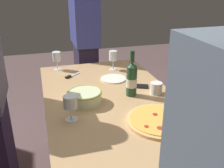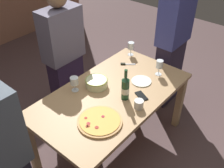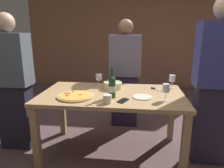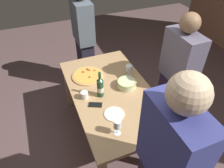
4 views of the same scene
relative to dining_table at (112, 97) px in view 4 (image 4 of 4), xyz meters
name	(u,v)px [view 4 (image 4 of 4)]	position (x,y,z in m)	size (l,w,h in m)	color
ground_plane	(112,132)	(0.00, 0.00, -0.66)	(8.00, 8.00, 0.00)	brown
dining_table	(112,97)	(0.00, 0.00, 0.00)	(1.60, 0.90, 0.75)	tan
pizza	(88,76)	(-0.37, -0.18, 0.10)	(0.39, 0.39, 0.03)	#E2AB6C
serving_bowl	(127,84)	(-0.01, 0.19, 0.14)	(0.23, 0.23, 0.08)	beige
wine_bottle	(100,87)	(0.02, -0.15, 0.22)	(0.07, 0.07, 0.32)	#204528
wine_glass_near_pizza	(129,69)	(-0.20, 0.31, 0.20)	(0.08, 0.08, 0.15)	white
wine_glass_by_bottle	(117,124)	(0.56, -0.17, 0.22)	(0.07, 0.07, 0.17)	white
wine_glass_far_left	(171,121)	(0.70, 0.30, 0.21)	(0.07, 0.07, 0.16)	white
cup_amber	(84,95)	(-0.01, -0.32, 0.13)	(0.08, 0.08, 0.08)	white
side_plate	(114,114)	(0.34, -0.11, 0.10)	(0.21, 0.21, 0.01)	white
cell_phone	(95,105)	(0.14, -0.25, 0.10)	(0.07, 0.14, 0.01)	black
pizza_knife	(150,116)	(0.50, 0.21, 0.10)	(0.12, 0.14, 0.02)	silver
person_host	(84,39)	(-1.20, 0.02, 0.16)	(0.45, 0.24, 1.63)	#23212F
person_guest_right	(177,77)	(0.10, 0.80, 0.14)	(0.46, 0.24, 1.59)	#2C1E3A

